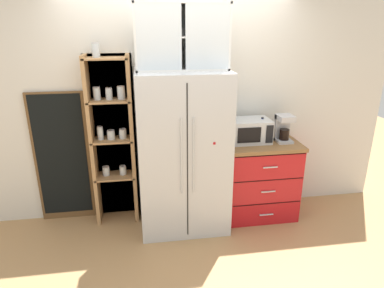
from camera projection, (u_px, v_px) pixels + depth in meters
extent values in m
plane|color=tan|center=(184.00, 222.00, 3.96)|extent=(10.76, 10.76, 0.00)
cube|color=silver|center=(178.00, 107.00, 3.90)|extent=(5.05, 0.10, 2.55)
cube|color=silver|center=(183.00, 152.00, 3.67)|extent=(0.95, 0.69, 1.75)
cube|color=black|center=(187.00, 165.00, 3.34)|extent=(0.01, 0.01, 1.61)
cylinder|color=silver|center=(181.00, 157.00, 3.30)|extent=(0.02, 0.02, 0.79)
cylinder|color=silver|center=(194.00, 157.00, 3.31)|extent=(0.02, 0.02, 0.79)
cube|color=#A8161C|center=(214.00, 143.00, 3.31)|extent=(0.02, 0.01, 0.02)
cube|color=brown|center=(114.00, 138.00, 3.88)|extent=(0.51, 0.04, 1.89)
cube|color=tan|center=(92.00, 144.00, 3.71)|extent=(0.04, 0.26, 1.89)
cube|color=tan|center=(133.00, 142.00, 3.77)|extent=(0.04, 0.26, 1.89)
cube|color=tan|center=(115.00, 176.00, 3.87)|extent=(0.45, 0.26, 0.02)
cylinder|color=silver|center=(106.00, 171.00, 3.86)|extent=(0.08, 0.08, 0.09)
cylinder|color=white|center=(106.00, 172.00, 3.86)|extent=(0.07, 0.07, 0.06)
cylinder|color=#B2B2B7|center=(106.00, 167.00, 3.84)|extent=(0.08, 0.08, 0.01)
cylinder|color=silver|center=(123.00, 171.00, 3.88)|extent=(0.08, 0.08, 0.09)
cylinder|color=white|center=(123.00, 172.00, 3.88)|extent=(0.07, 0.07, 0.06)
cylinder|color=#B2B2B7|center=(123.00, 166.00, 3.86)|extent=(0.07, 0.07, 0.01)
cube|color=tan|center=(112.00, 140.00, 3.73)|extent=(0.45, 0.26, 0.02)
cylinder|color=silver|center=(100.00, 134.00, 3.68)|extent=(0.06, 0.06, 0.14)
cylinder|color=beige|center=(101.00, 135.00, 3.68)|extent=(0.05, 0.05, 0.09)
cylinder|color=#B2B2B7|center=(100.00, 127.00, 3.65)|extent=(0.06, 0.06, 0.01)
cylinder|color=silver|center=(111.00, 135.00, 3.70)|extent=(0.08, 0.08, 0.09)
cylinder|color=#B77A38|center=(111.00, 136.00, 3.70)|extent=(0.07, 0.07, 0.06)
cylinder|color=#B2B2B7|center=(111.00, 131.00, 3.68)|extent=(0.08, 0.08, 0.01)
cylinder|color=silver|center=(123.00, 134.00, 3.73)|extent=(0.08, 0.08, 0.10)
cylinder|color=#CCB78C|center=(123.00, 135.00, 3.73)|extent=(0.07, 0.07, 0.07)
cylinder|color=#B2B2B7|center=(122.00, 129.00, 3.71)|extent=(0.08, 0.08, 0.01)
cube|color=tan|center=(109.00, 101.00, 3.58)|extent=(0.45, 0.26, 0.02)
cylinder|color=silver|center=(97.00, 94.00, 3.55)|extent=(0.07, 0.07, 0.13)
cylinder|color=#E0C67F|center=(97.00, 96.00, 3.56)|extent=(0.06, 0.06, 0.09)
cylinder|color=#B2B2B7|center=(96.00, 87.00, 3.53)|extent=(0.07, 0.07, 0.01)
cylinder|color=silver|center=(109.00, 94.00, 3.57)|extent=(0.07, 0.07, 0.12)
cylinder|color=#382316|center=(109.00, 96.00, 3.57)|extent=(0.06, 0.06, 0.08)
cylinder|color=#B2B2B7|center=(108.00, 88.00, 3.54)|extent=(0.07, 0.07, 0.01)
cylinder|color=silver|center=(121.00, 93.00, 3.58)|extent=(0.08, 0.08, 0.13)
cylinder|color=#2D2D2D|center=(121.00, 95.00, 3.59)|extent=(0.07, 0.07, 0.09)
cylinder|color=#B2B2B7|center=(121.00, 86.00, 3.56)|extent=(0.08, 0.08, 0.01)
cube|color=tan|center=(106.00, 58.00, 3.43)|extent=(0.45, 0.26, 0.02)
cylinder|color=silver|center=(96.00, 50.00, 3.39)|extent=(0.08, 0.08, 0.14)
cylinder|color=brown|center=(96.00, 53.00, 3.40)|extent=(0.07, 0.07, 0.09)
cylinder|color=#B2B2B7|center=(95.00, 43.00, 3.37)|extent=(0.07, 0.07, 0.01)
cube|color=red|center=(259.00, 180.00, 4.01)|extent=(0.81, 0.56, 0.88)
cube|color=olive|center=(262.00, 144.00, 3.86)|extent=(0.84, 0.59, 0.04)
cube|color=black|center=(267.00, 204.00, 3.81)|extent=(0.79, 0.00, 0.01)
cube|color=silver|center=(266.00, 215.00, 3.84)|extent=(0.16, 0.01, 0.01)
cube|color=black|center=(269.00, 180.00, 3.71)|extent=(0.79, 0.00, 0.01)
cube|color=silver|center=(268.00, 192.00, 3.74)|extent=(0.16, 0.01, 0.01)
cube|color=black|center=(271.00, 155.00, 3.61)|extent=(0.79, 0.00, 0.01)
cube|color=silver|center=(270.00, 167.00, 3.64)|extent=(0.16, 0.01, 0.01)
cube|color=silver|center=(250.00, 130.00, 3.83)|extent=(0.44, 0.32, 0.26)
cube|color=black|center=(249.00, 135.00, 3.67)|extent=(0.26, 0.01, 0.17)
cube|color=black|center=(270.00, 134.00, 3.71)|extent=(0.08, 0.01, 0.20)
cube|color=#B7B7BC|center=(283.00, 140.00, 3.86)|extent=(0.17, 0.20, 0.03)
cube|color=#B7B7BC|center=(282.00, 127.00, 3.88)|extent=(0.17, 0.06, 0.30)
cube|color=#B7B7BC|center=(285.00, 118.00, 3.77)|extent=(0.17, 0.20, 0.06)
cylinder|color=black|center=(284.00, 134.00, 3.83)|extent=(0.11, 0.11, 0.12)
cylinder|color=red|center=(261.00, 136.00, 3.89)|extent=(0.08, 0.08, 0.10)
torus|color=red|center=(265.00, 136.00, 3.90)|extent=(0.05, 0.01, 0.05)
cylinder|color=#285B33|center=(260.00, 133.00, 3.91)|extent=(0.06, 0.06, 0.17)
cone|color=#285B33|center=(261.00, 125.00, 3.88)|extent=(0.06, 0.06, 0.04)
cylinder|color=#285B33|center=(261.00, 122.00, 3.87)|extent=(0.02, 0.02, 0.07)
cylinder|color=black|center=(261.00, 119.00, 3.85)|extent=(0.03, 0.03, 0.01)
cylinder|color=navy|center=(261.00, 133.00, 3.86)|extent=(0.07, 0.07, 0.20)
cone|color=navy|center=(262.00, 124.00, 3.83)|extent=(0.07, 0.07, 0.04)
cylinder|color=navy|center=(262.00, 121.00, 3.82)|extent=(0.03, 0.03, 0.07)
cylinder|color=black|center=(263.00, 118.00, 3.80)|extent=(0.03, 0.03, 0.01)
cube|color=silver|center=(180.00, 36.00, 3.43)|extent=(0.91, 0.02, 0.63)
cube|color=silver|center=(181.00, 3.00, 3.18)|extent=(0.91, 0.32, 0.02)
cube|color=silver|center=(182.00, 69.00, 3.39)|extent=(0.91, 0.32, 0.02)
cube|color=silver|center=(135.00, 37.00, 3.22)|extent=(0.02, 0.32, 0.63)
cube|color=silver|center=(226.00, 37.00, 3.35)|extent=(0.02, 0.32, 0.63)
cube|color=silver|center=(181.00, 37.00, 3.29)|extent=(0.88, 0.30, 0.02)
cube|color=silver|center=(159.00, 38.00, 3.11)|extent=(0.42, 0.01, 0.59)
cube|color=silver|center=(208.00, 37.00, 3.18)|extent=(0.42, 0.01, 0.59)
cylinder|color=silver|center=(150.00, 68.00, 3.34)|extent=(0.05, 0.05, 0.00)
cylinder|color=silver|center=(149.00, 65.00, 3.33)|extent=(0.01, 0.01, 0.07)
cone|color=silver|center=(149.00, 58.00, 3.31)|extent=(0.06, 0.06, 0.05)
cylinder|color=silver|center=(213.00, 67.00, 3.43)|extent=(0.05, 0.05, 0.00)
cylinder|color=silver|center=(213.00, 64.00, 3.42)|extent=(0.01, 0.01, 0.07)
cone|color=silver|center=(213.00, 57.00, 3.40)|extent=(0.06, 0.06, 0.05)
cylinder|color=white|center=(153.00, 33.00, 3.23)|extent=(0.06, 0.06, 0.07)
cylinder|color=white|center=(181.00, 32.00, 3.27)|extent=(0.06, 0.06, 0.07)
cylinder|color=white|center=(209.00, 32.00, 3.31)|extent=(0.06, 0.06, 0.07)
cube|color=brown|center=(62.00, 158.00, 3.82)|extent=(0.60, 0.04, 1.51)
cube|color=black|center=(62.00, 156.00, 3.79)|extent=(0.54, 0.01, 1.41)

